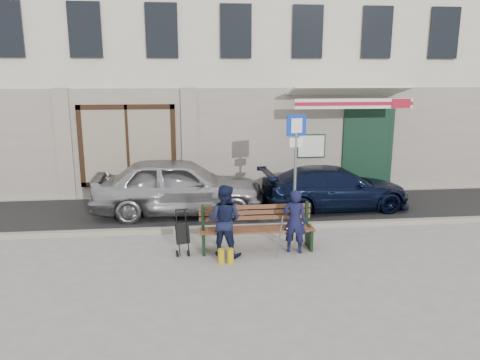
{
  "coord_description": "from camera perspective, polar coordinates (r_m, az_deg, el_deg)",
  "views": [
    {
      "loc": [
        -1.4,
        -8.97,
        3.67
      ],
      "look_at": [
        -0.25,
        1.6,
        1.2
      ],
      "focal_mm": 35.0,
      "sensor_mm": 36.0,
      "label": 1
    }
  ],
  "objects": [
    {
      "name": "parking_sign",
      "position": [
        11.16,
        6.8,
        3.36
      ],
      "size": [
        0.49,
        0.15,
        2.69
      ],
      "rotation": [
        0.0,
        0.0,
        0.25
      ],
      "color": "gray",
      "rests_on": "ground"
    },
    {
      "name": "woman",
      "position": [
        9.47,
        -1.93,
        -4.94
      ],
      "size": [
        0.89,
        0.82,
        1.48
      ],
      "primitive_type": "imported",
      "rotation": [
        0.0,
        0.0,
        2.68
      ],
      "color": "#131836",
      "rests_on": "ground"
    },
    {
      "name": "bench",
      "position": [
        9.85,
        1.8,
        -5.97
      ],
      "size": [
        2.4,
        1.17,
        0.98
      ],
      "color": "brown",
      "rests_on": "ground"
    },
    {
      "name": "man",
      "position": [
        9.71,
        6.67,
        -5.04
      ],
      "size": [
        0.56,
        0.45,
        1.33
      ],
      "primitive_type": "imported",
      "rotation": [
        0.0,
        0.0,
        2.84
      ],
      "color": "#131436",
      "rests_on": "ground"
    },
    {
      "name": "curb",
      "position": [
        11.17,
        1.32,
        -5.79
      ],
      "size": [
        60.0,
        0.18,
        0.12
      ],
      "primitive_type": "cube",
      "color": "#9E9384",
      "rests_on": "ground"
    },
    {
      "name": "car_silver",
      "position": [
        12.34,
        -7.49,
        -0.7
      ],
      "size": [
        4.48,
        1.89,
        1.51
      ],
      "primitive_type": "imported",
      "rotation": [
        0.0,
        0.0,
        1.55
      ],
      "color": "#A9A9AD",
      "rests_on": "ground"
    },
    {
      "name": "ground",
      "position": [
        9.8,
        2.48,
        -8.94
      ],
      "size": [
        80.0,
        80.0,
        0.0
      ],
      "primitive_type": "plane",
      "color": "#9E9991",
      "rests_on": "ground"
    },
    {
      "name": "car_navy",
      "position": [
        12.95,
        11.45,
        -0.96
      ],
      "size": [
        4.15,
        1.91,
        1.18
      ],
      "primitive_type": "imported",
      "rotation": [
        0.0,
        0.0,
        1.64
      ],
      "color": "black",
      "rests_on": "ground"
    },
    {
      "name": "building",
      "position": [
        17.53,
        -1.69,
        17.34
      ],
      "size": [
        20.0,
        8.27,
        10.0
      ],
      "color": "beige",
      "rests_on": "ground"
    },
    {
      "name": "asphalt_lane",
      "position": [
        12.7,
        0.37,
        -3.71
      ],
      "size": [
        60.0,
        3.2,
        0.01
      ],
      "primitive_type": "cube",
      "color": "#282828",
      "rests_on": "ground"
    },
    {
      "name": "stroller",
      "position": [
        9.73,
        -7.02,
        -6.62
      ],
      "size": [
        0.31,
        0.41,
        0.92
      ],
      "rotation": [
        0.0,
        0.0,
        0.25
      ],
      "color": "black",
      "rests_on": "ground"
    }
  ]
}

